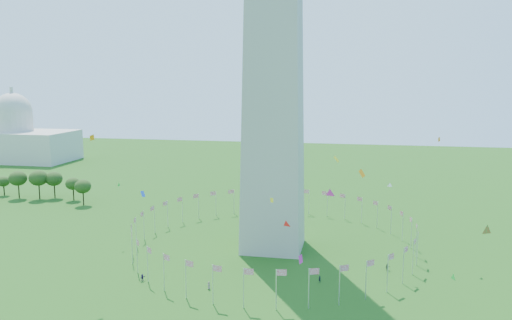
{
  "coord_description": "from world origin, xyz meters",
  "views": [
    {
      "loc": [
        21.78,
        -88.04,
        48.11
      ],
      "look_at": [
        -2.15,
        35.0,
        28.18
      ],
      "focal_mm": 35.0,
      "sensor_mm": 36.0,
      "label": 1
    }
  ],
  "objects": [
    {
      "name": "tree_line_west",
      "position": [
        -105.87,
        90.71,
        5.32
      ],
      "size": [
        55.09,
        15.43,
        11.72
      ],
      "color": "#30541C",
      "rests_on": "ground"
    },
    {
      "name": "capitol_building",
      "position": [
        -180.0,
        180.0,
        23.0
      ],
      "size": [
        70.0,
        35.0,
        46.0
      ],
      "primitive_type": null,
      "color": "beige",
      "rests_on": "ground"
    },
    {
      "name": "kites_aloft",
      "position": [
        17.77,
        23.1,
        19.4
      ],
      "size": [
        105.91,
        63.65,
        36.25
      ],
      "color": "#CC2699",
      "rests_on": "ground"
    },
    {
      "name": "flag_ring",
      "position": [
        -0.0,
        50.0,
        4.5
      ],
      "size": [
        80.24,
        80.24,
        9.0
      ],
      "color": "silver",
      "rests_on": "ground"
    }
  ]
}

